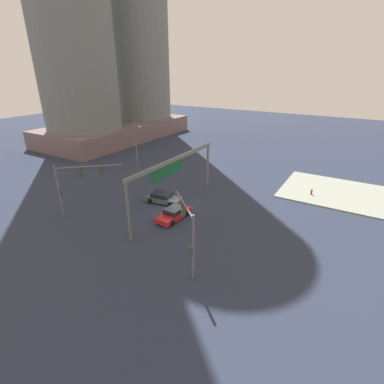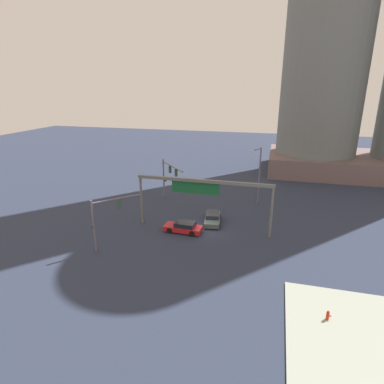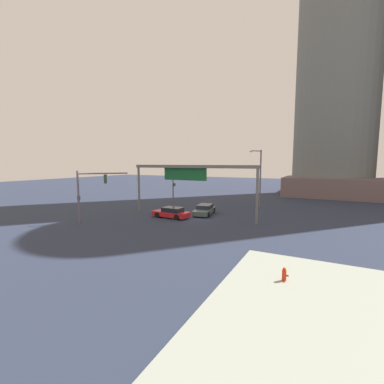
% 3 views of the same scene
% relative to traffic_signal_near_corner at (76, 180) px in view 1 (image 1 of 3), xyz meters
% --- Properties ---
extents(ground_plane, '(165.19, 165.19, 0.00)m').
position_rel_traffic_signal_near_corner_xyz_m(ground_plane, '(6.75, -7.60, -4.17)').
color(ground_plane, '#273045').
extents(sidewalk_corner, '(10.77, 13.01, 0.15)m').
position_rel_traffic_signal_near_corner_xyz_m(sidewalk_corner, '(21.21, -22.78, -4.10)').
color(sidewalk_corner, '#939D90').
rests_on(sidewalk_corner, ground).
extents(traffic_signal_near_corner, '(4.52, 5.24, 5.90)m').
position_rel_traffic_signal_near_corner_xyz_m(traffic_signal_near_corner, '(0.00, 0.00, 0.00)').
color(traffic_signal_near_corner, slate).
rests_on(traffic_signal_near_corner, ground).
extents(traffic_signal_opposite_side, '(3.83, 3.85, 5.46)m').
position_rel_traffic_signal_near_corner_xyz_m(traffic_signal_opposite_side, '(-1.63, -14.66, -0.49)').
color(traffic_signal_opposite_side, slate).
rests_on(traffic_signal_opposite_side, ground).
extents(streetlamp_curved_arm, '(1.31, 2.15, 8.03)m').
position_rel_traffic_signal_near_corner_xyz_m(streetlamp_curved_arm, '(12.13, 2.30, 0.47)').
color(streetlamp_curved_arm, slate).
rests_on(streetlamp_curved_arm, ground).
extents(overhead_sign_gantry, '(15.42, 0.43, 6.03)m').
position_rel_traffic_signal_near_corner_xyz_m(overhead_sign_gantry, '(6.55, -7.69, 0.76)').
color(overhead_sign_gantry, slate).
rests_on(overhead_sign_gantry, ground).
extents(sedan_car_approaching, '(2.40, 4.50, 1.21)m').
position_rel_traffic_signal_near_corner_xyz_m(sedan_car_approaching, '(7.41, -5.47, -3.60)').
color(sedan_car_approaching, '#435350').
rests_on(sedan_car_approaching, ground).
extents(sedan_car_waiting_far, '(4.37, 1.97, 1.21)m').
position_rel_traffic_signal_near_corner_xyz_m(sedan_car_waiting_far, '(4.76, -8.86, -3.60)').
color(sedan_car_waiting_far, red).
rests_on(sedan_car_waiting_far, ground).
extents(fire_hydrant_on_curb, '(0.33, 0.22, 0.71)m').
position_rel_traffic_signal_near_corner_xyz_m(fire_hydrant_on_curb, '(18.67, -20.18, -3.69)').
color(fire_hydrant_on_curb, red).
rests_on(fire_hydrant_on_curb, sidewalk_corner).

